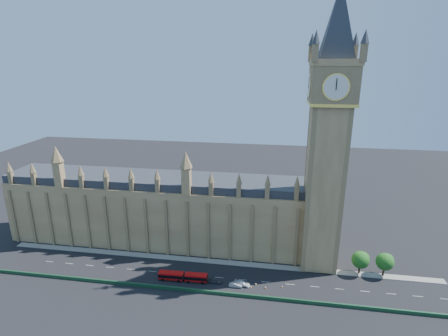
# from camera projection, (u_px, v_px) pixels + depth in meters

# --- Properties ---
(ground) EXTENTS (400.00, 400.00, 0.00)m
(ground) POSITION_uv_depth(u_px,v_px,m) (208.00, 276.00, 120.68)
(ground) COLOR black
(ground) RESTS_ON ground
(palace_westminster) EXTENTS (120.00, 20.00, 28.00)m
(palace_westminster) POSITION_uv_depth(u_px,v_px,m) (157.00, 209.00, 141.00)
(palace_westminster) COLOR olive
(palace_westminster) RESTS_ON ground
(elizabeth_tower) EXTENTS (20.59, 20.59, 105.00)m
(elizabeth_tower) POSITION_uv_depth(u_px,v_px,m) (330.00, 116.00, 111.97)
(elizabeth_tower) COLOR olive
(elizabeth_tower) RESTS_ON ground
(bridge_parapet) EXTENTS (160.00, 0.60, 1.20)m
(bridge_parapet) POSITION_uv_depth(u_px,v_px,m) (202.00, 291.00, 112.01)
(bridge_parapet) COLOR #1E4C2D
(bridge_parapet) RESTS_ON ground
(kerb_north) EXTENTS (160.00, 3.00, 0.16)m
(kerb_north) POSITION_uv_depth(u_px,v_px,m) (213.00, 261.00, 129.61)
(kerb_north) COLOR gray
(kerb_north) RESTS_ON ground
(tree_east_near) EXTENTS (6.00, 6.00, 8.50)m
(tree_east_near) POSITION_uv_depth(u_px,v_px,m) (361.00, 259.00, 120.74)
(tree_east_near) COLOR #382619
(tree_east_near) RESTS_ON ground
(tree_east_far) EXTENTS (6.00, 6.00, 8.50)m
(tree_east_far) POSITION_uv_depth(u_px,v_px,m) (386.00, 261.00, 119.56)
(tree_east_far) COLOR #382619
(tree_east_far) RESTS_ON ground
(red_bus) EXTENTS (16.75, 3.07, 2.83)m
(red_bus) POSITION_uv_depth(u_px,v_px,m) (183.00, 277.00, 118.06)
(red_bus) COLOR red
(red_bus) RESTS_ON ground
(car_grey) EXTENTS (4.27, 1.75, 1.45)m
(car_grey) POSITION_uv_depth(u_px,v_px,m) (215.00, 281.00, 117.07)
(car_grey) COLOR #414349
(car_grey) RESTS_ON ground
(car_silver) EXTENTS (4.31, 1.56, 1.41)m
(car_silver) POSITION_uv_depth(u_px,v_px,m) (235.00, 285.00, 114.99)
(car_silver) COLOR #93969A
(car_silver) RESTS_ON ground
(car_white) EXTENTS (5.45, 2.77, 1.51)m
(car_white) POSITION_uv_depth(u_px,v_px,m) (242.00, 284.00, 115.66)
(car_white) COLOR silver
(car_white) RESTS_ON ground
(cone_a) EXTENTS (0.61, 0.61, 0.73)m
(cone_a) POSITION_uv_depth(u_px,v_px,m) (265.00, 288.00, 114.26)
(cone_a) COLOR black
(cone_a) RESTS_ON ground
(cone_b) EXTENTS (0.54, 0.54, 0.71)m
(cone_b) POSITION_uv_depth(u_px,v_px,m) (282.00, 287.00, 114.66)
(cone_b) COLOR black
(cone_b) RESTS_ON ground
(cone_c) EXTENTS (0.59, 0.59, 0.72)m
(cone_c) POSITION_uv_depth(u_px,v_px,m) (251.00, 287.00, 114.64)
(cone_c) COLOR black
(cone_c) RESTS_ON ground
(cone_d) EXTENTS (0.52, 0.52, 0.76)m
(cone_d) POSITION_uv_depth(u_px,v_px,m) (256.00, 284.00, 115.97)
(cone_d) COLOR black
(cone_d) RESTS_ON ground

